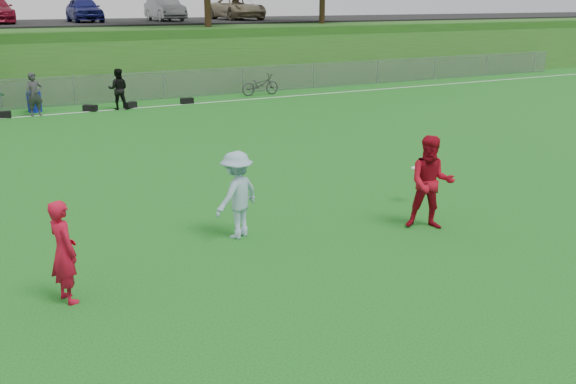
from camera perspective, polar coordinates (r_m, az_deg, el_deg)
ground at (r=11.08m, az=0.38°, el=-6.88°), size 120.00×120.00×0.00m
sideline_far at (r=27.72m, az=-17.62°, el=6.80°), size 60.00×0.10×0.01m
fence at (r=29.58m, az=-18.47°, el=8.57°), size 58.00×0.06×1.30m
berm at (r=40.33m, az=-21.37°, el=11.49°), size 120.00×18.00×3.00m
parking_lot at (r=42.23m, az=-21.95°, el=13.74°), size 120.00×12.00×0.10m
car_row at (r=41.10m, az=-23.57°, el=14.59°), size 32.04×5.18×1.44m
spectator_row at (r=27.25m, az=-23.75°, el=7.80°), size 7.88×0.90×1.69m
gear_bags at (r=27.97m, az=-15.89°, el=7.28°), size 8.05×0.56×0.26m
player_red_left at (r=10.25m, az=-19.32°, el=-5.01°), size 0.53×0.67×1.62m
player_red_center at (r=13.04m, az=12.59°, el=0.81°), size 1.16×1.11×1.89m
player_blue at (r=12.31m, az=-4.56°, el=-0.25°), size 1.27×1.06×1.70m
frisbee at (r=14.63m, az=11.49°, el=2.08°), size 0.30×0.30×0.03m
recycling_bin at (r=28.39m, az=-21.62°, el=7.46°), size 0.56×0.56×0.83m
bicycle at (r=31.17m, az=-2.49°, el=9.52°), size 1.92×0.69×1.00m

